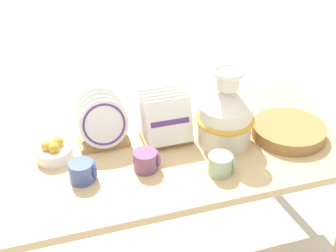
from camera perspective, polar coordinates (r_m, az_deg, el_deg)
The scene contains 9 objects.
display_table at distance 2.01m, azimuth 0.00°, elevation -4.32°, with size 1.55×0.75×0.65m.
ceramic_vase at distance 1.95m, azimuth 7.02°, elevation 1.54°, with size 0.25×0.25×0.34m.
dish_rack_round_plates at distance 1.96m, azimuth -7.98°, elevation 0.08°, with size 0.21×0.18×0.22m.
dish_rack_square_plates at distance 1.97m, azimuth -0.24°, elevation 0.42°, with size 0.21×0.17×0.21m.
wicker_charger_stack at distance 2.09m, azimuth 14.50°, elevation -0.58°, with size 0.32×0.32×0.05m.
mug_sage_glaze at distance 1.82m, azimuth 6.51°, elevation -4.63°, with size 0.10×0.09×0.08m.
mug_plum_glaze at distance 1.83m, azimuth -2.64°, elevation -4.24°, with size 0.10×0.09×0.08m.
mug_cobalt_glaze at distance 1.80m, azimuth -10.36°, elevation -5.47°, with size 0.10×0.09×0.08m.
fruit_bowl at distance 1.94m, azimuth -13.76°, elevation -3.04°, with size 0.15×0.15×0.09m.
Camera 1 is at (-0.48, -1.53, 1.79)m, focal length 50.00 mm.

